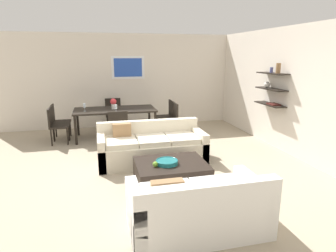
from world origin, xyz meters
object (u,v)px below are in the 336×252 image
Objects in this scene: loveseat_white at (198,209)px; dining_chair_head at (113,112)px; apple_on_coffee_table at (155,164)px; sofa_beige at (151,147)px; decorative_bowl at (167,162)px; dining_chair_right_near at (171,117)px; dining_chair_left_far at (58,119)px; coffee_table at (171,173)px; wine_glass_foot at (116,107)px; dining_chair_foot at (118,127)px; dining_chair_left_near at (55,123)px; wine_glass_left_near at (84,106)px; dining_table at (115,111)px; dining_chair_right_far at (167,114)px; wine_glass_head at (114,102)px; centerpiece_vase at (113,103)px.

dining_chair_head is at bearing 97.42° from loveseat_white.
apple_on_coffee_table is (-0.27, 1.24, 0.13)m from loveseat_white.
sofa_beige is 5.82× the size of decorative_bowl.
dining_chair_right_near is 2.90m from dining_chair_left_far.
wine_glass_foot reaches higher than coffee_table.
dining_chair_left_near is (-1.43, 0.68, 0.00)m from dining_chair_foot.
loveseat_white is 1.43× the size of coffee_table.
dining_table is at bearing 9.46° from wine_glass_left_near.
loveseat_white is 4.57m from wine_glass_left_near.
dining_chair_right_far is at bearing 77.57° from coffee_table.
wine_glass_head is at bearing 103.77° from sofa_beige.
dining_chair_head is 1.82m from dining_chair_left_near.
dining_chair_right_near is 2.21m from wine_glass_left_near.
dining_chair_foot reaches higher than apple_on_coffee_table.
wine_glass_foot reaches higher than dining_chair_left_near.
wine_glass_foot is (-0.00, -1.34, 0.38)m from dining_chair_head.
loveseat_white is at bearing -99.98° from dining_chair_right_near.
wine_glass_head reaches higher than apple_on_coffee_table.
apple_on_coffee_table is 0.52× the size of wine_glass_head.
dining_chair_right_near is at bearing -38.24° from dining_chair_head.
loveseat_white is at bearing -81.08° from dining_table.
loveseat_white is at bearing -81.88° from wine_glass_head.
dining_chair_foot is 1.14m from wine_glass_left_near.
dining_chair_right_far and dining_chair_left_near have the same top height.
wine_glass_foot is (-0.00, 0.47, 0.38)m from dining_chair_foot.
dining_table is 0.48m from wine_glass_foot.
dining_chair_left_far is at bearing 155.19° from wine_glass_foot.
coffee_table is at bearing -53.06° from dining_chair_left_near.
apple_on_coffee_table is at bearing -84.15° from dining_chair_head.
dining_chair_left_near is (-2.14, 2.85, 0.31)m from coffee_table.
wine_glass_left_near is 0.80m from wine_glass_foot.
wine_glass_left_near is (-1.32, 1.81, 0.59)m from sofa_beige.
dining_chair_right_near is at bearing 0.00° from dining_chair_left_near.
dining_chair_left_near is (-2.06, 2.89, 0.09)m from decorative_bowl.
wine_glass_left_near is at bearing -125.75° from dining_chair_head.
loveseat_white is 4.71m from dining_chair_left_near.
wine_glass_foot is (-0.62, 2.67, 0.46)m from decorative_bowl.
sofa_beige is 11.29× the size of wine_glass_foot.
dining_chair_right_far is at bearing 73.42° from apple_on_coffee_table.
apple_on_coffee_table is at bearing -83.40° from wine_glass_head.
apple_on_coffee_table is 0.10× the size of dining_chair_right_near.
wine_glass_head is (-0.00, -0.47, 0.36)m from dining_chair_head.
wine_glass_left_near reaches higher than dining_chair_head.
sofa_beige is 1.83× the size of coffee_table.
wine_glass_foot reaches higher than dining_chair_right_near.
centerpiece_vase reaches higher than wine_glass_head.
dining_table is at bearing 8.89° from dining_chair_left_near.
dining_chair_head is 1.81m from dining_chair_foot.
loveseat_white is 1.36m from coffee_table.
loveseat_white is 5.38m from dining_chair_head.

